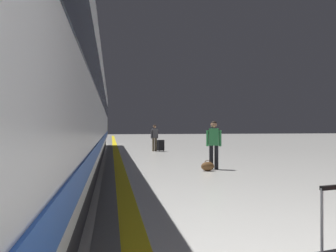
{
  "coord_description": "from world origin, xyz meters",
  "views": [
    {
      "loc": [
        -1.51,
        -0.13,
        1.45
      ],
      "look_at": [
        -0.17,
        7.24,
        1.46
      ],
      "focal_mm": 33.76,
      "sensor_mm": 36.0,
      "label": 1
    }
  ],
  "objects_px": {
    "passenger_near": "(214,141)",
    "passenger_mid": "(155,136)",
    "suitcase_mid": "(161,145)",
    "duffel_bag_near": "(208,166)",
    "high_speed_train": "(42,85)"
  },
  "relations": [
    {
      "from": "passenger_mid",
      "to": "suitcase_mid",
      "type": "xyz_separation_m",
      "value": [
        0.32,
        -0.3,
        -0.55
      ]
    },
    {
      "from": "passenger_near",
      "to": "passenger_mid",
      "type": "distance_m",
      "value": 8.27
    },
    {
      "from": "high_speed_train",
      "to": "passenger_near",
      "type": "xyz_separation_m",
      "value": [
        5.13,
        1.76,
        -1.56
      ]
    },
    {
      "from": "passenger_near",
      "to": "suitcase_mid",
      "type": "height_order",
      "value": "passenger_near"
    },
    {
      "from": "high_speed_train",
      "to": "suitcase_mid",
      "type": "xyz_separation_m",
      "value": [
        4.56,
        9.68,
        -2.14
      ]
    },
    {
      "from": "suitcase_mid",
      "to": "passenger_mid",
      "type": "bearing_deg",
      "value": 136.97
    },
    {
      "from": "high_speed_train",
      "to": "suitcase_mid",
      "type": "height_order",
      "value": "high_speed_train"
    },
    {
      "from": "passenger_near",
      "to": "suitcase_mid",
      "type": "bearing_deg",
      "value": 94.14
    },
    {
      "from": "high_speed_train",
      "to": "passenger_mid",
      "type": "xyz_separation_m",
      "value": [
        4.24,
        9.98,
        -1.59
      ]
    },
    {
      "from": "duffel_bag_near",
      "to": "passenger_mid",
      "type": "relative_size",
      "value": 0.28
    },
    {
      "from": "passenger_mid",
      "to": "duffel_bag_near",
      "type": "bearing_deg",
      "value": -86.18
    },
    {
      "from": "passenger_near",
      "to": "passenger_mid",
      "type": "xyz_separation_m",
      "value": [
        -0.89,
        8.22,
        -0.04
      ]
    },
    {
      "from": "duffel_bag_near",
      "to": "passenger_mid",
      "type": "bearing_deg",
      "value": 93.82
    },
    {
      "from": "passenger_near",
      "to": "duffel_bag_near",
      "type": "xyz_separation_m",
      "value": [
        -0.32,
        -0.33,
        -0.8
      ]
    },
    {
      "from": "high_speed_train",
      "to": "suitcase_mid",
      "type": "distance_m",
      "value": 10.91
    }
  ]
}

